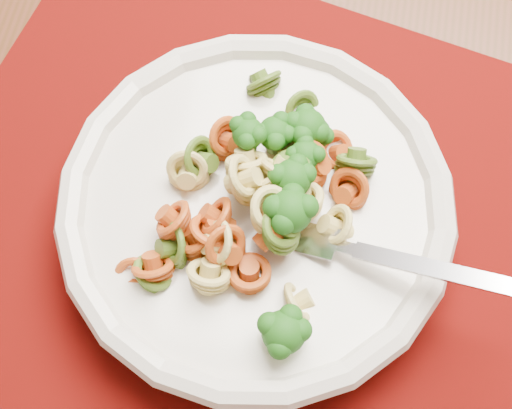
# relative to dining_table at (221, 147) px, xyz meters

# --- Properties ---
(dining_table) EXTENTS (1.35, 0.88, 0.70)m
(dining_table) POSITION_rel_dining_table_xyz_m (0.00, 0.00, 0.00)
(dining_table) COLOR #502616
(dining_table) RESTS_ON ground
(placemat) EXTENTS (0.57, 0.49, 0.00)m
(placemat) POSITION_rel_dining_table_xyz_m (0.06, -0.10, 0.10)
(placemat) COLOR #4D0303
(placemat) RESTS_ON dining_table
(pasta_bowl) EXTENTS (0.27, 0.27, 0.05)m
(pasta_bowl) POSITION_rel_dining_table_xyz_m (0.05, -0.11, 0.13)
(pasta_bowl) COLOR silver
(pasta_bowl) RESTS_ON placemat
(pasta_broccoli_heap) EXTENTS (0.23, 0.23, 0.06)m
(pasta_broccoli_heap) POSITION_rel_dining_table_xyz_m (0.05, -0.11, 0.14)
(pasta_broccoli_heap) COLOR tan
(pasta_broccoli_heap) RESTS_ON pasta_bowl
(fork) EXTENTS (0.18, 0.06, 0.08)m
(fork) POSITION_rel_dining_table_xyz_m (0.10, -0.13, 0.14)
(fork) COLOR silver
(fork) RESTS_ON pasta_bowl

